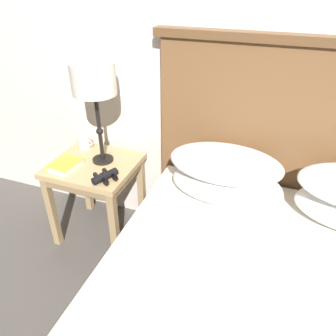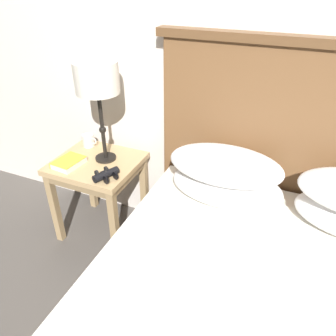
{
  "view_description": "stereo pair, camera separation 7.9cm",
  "coord_description": "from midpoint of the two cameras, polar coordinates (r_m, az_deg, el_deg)",
  "views": [
    {
      "loc": [
        0.35,
        -0.69,
        1.6
      ],
      "look_at": [
        -0.18,
        0.74,
        0.66
      ],
      "focal_mm": 35.0,
      "sensor_mm": 36.0,
      "label": 1
    },
    {
      "loc": [
        0.42,
        -0.66,
        1.6
      ],
      "look_at": [
        -0.18,
        0.74,
        0.66
      ],
      "focal_mm": 35.0,
      "sensor_mm": 36.0,
      "label": 2
    }
  ],
  "objects": [
    {
      "name": "wall_back",
      "position": [
        1.85,
        11.71,
        21.72
      ],
      "size": [
        8.0,
        0.06,
        2.6
      ],
      "color": "silver",
      "rests_on": "ground_plane"
    },
    {
      "name": "book_on_nightstand",
      "position": [
        2.07,
        -15.9,
        0.94
      ],
      "size": [
        0.16,
        0.19,
        0.04
      ],
      "color": "silver",
      "rests_on": "nightstand"
    },
    {
      "name": "bed",
      "position": [
        1.55,
        16.75,
        -26.31
      ],
      "size": [
        1.61,
        1.98,
        1.33
      ],
      "color": "#4E3520",
      "rests_on": "ground_plane"
    },
    {
      "name": "binoculars_pair",
      "position": [
        1.9,
        -9.55,
        -1.15
      ],
      "size": [
        0.16,
        0.16,
        0.05
      ],
      "color": "black",
      "rests_on": "nightstand"
    },
    {
      "name": "coffee_mug",
      "position": [
        2.26,
        -12.69,
        4.7
      ],
      "size": [
        0.1,
        0.08,
        0.08
      ],
      "color": "silver",
      "rests_on": "nightstand"
    },
    {
      "name": "nightstand",
      "position": [
        2.13,
        -11.1,
        -0.79
      ],
      "size": [
        0.52,
        0.47,
        0.56
      ],
      "color": "tan",
      "rests_on": "ground_plane"
    },
    {
      "name": "table_lamp",
      "position": [
        1.9,
        -11.07,
        14.67
      ],
      "size": [
        0.25,
        0.25,
        0.6
      ],
      "color": "black",
      "rests_on": "nightstand"
    }
  ]
}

